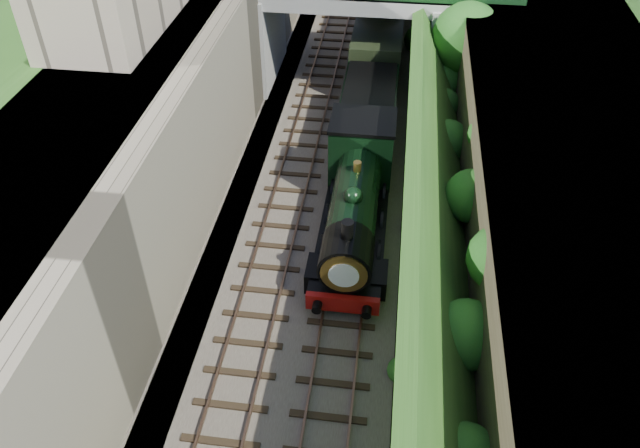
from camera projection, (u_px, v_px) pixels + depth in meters
The scene contains 13 objects.
ground at pixel (288, 436), 19.65m from camera, with size 160.00×160.00×0.00m, color #1E4714.
trackbed at pixel (349, 114), 34.74m from camera, with size 10.00×90.00×0.20m, color #473F38.
retaining_wall at pixel (248, 51), 33.10m from camera, with size 1.00×90.00×7.00m, color #756B56.
street_plateau_left at pixel (184, 47), 33.46m from camera, with size 6.00×90.00×7.00m, color #262628.
street_plateau_right at pixel (536, 74), 31.83m from camera, with size 8.00×90.00×6.25m, color #262628.
embankment_slope at pixel (448, 96), 30.66m from camera, with size 4.45×90.00×6.36m.
track_left at pixel (313, 109), 34.85m from camera, with size 2.50×90.00×0.20m.
track_right at pixel (370, 113), 34.53m from camera, with size 2.50×90.00×0.20m.
road_bridge at pixel (374, 17), 35.11m from camera, with size 16.00×6.40×7.25m.
tree at pixel (469, 40), 31.43m from camera, with size 3.60×3.80×6.60m.
locomotive at pixel (356, 200), 25.83m from camera, with size 3.10×10.23×3.83m.
tender at pixel (368, 116), 31.59m from camera, with size 2.70×6.00×3.05m.
coach_front at pixel (383, 13), 40.86m from camera, with size 2.90×18.00×3.70m.
Camera 1 is at (2.42, -10.46, 17.80)m, focal length 35.00 mm.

